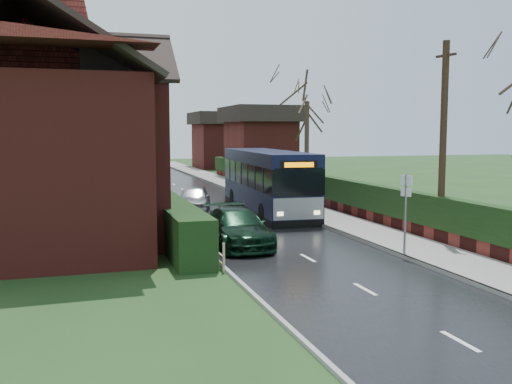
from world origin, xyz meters
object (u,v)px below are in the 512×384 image
object	(u,v)px
car_silver	(194,199)
telegraph_pole	(443,143)
car_green	(237,227)
bus	(267,182)
bus_stop_sign	(406,203)
brick_house	(38,128)

from	to	relation	value
car_silver	telegraph_pole	world-z (taller)	telegraph_pole
car_green	telegraph_pole	world-z (taller)	telegraph_pole
bus	bus_stop_sign	size ratio (longest dim) A/B	3.82
car_silver	car_green	bearing A→B (deg)	-77.63
car_green	telegraph_pole	bearing A→B (deg)	-12.38
bus	car_silver	world-z (taller)	bus
car_silver	car_green	world-z (taller)	car_silver
bus	brick_house	bearing A→B (deg)	-155.98
car_green	telegraph_pole	size ratio (longest dim) A/B	0.63
bus_stop_sign	car_green	bearing A→B (deg)	120.90
bus	car_green	world-z (taller)	bus
car_silver	car_green	xyz separation A→B (m)	(-0.18, -9.21, -0.01)
bus	car_silver	xyz separation A→B (m)	(-3.70, 1.07, -0.90)
bus_stop_sign	telegraph_pole	xyz separation A→B (m)	(2.60, 1.72, 1.97)
car_green	brick_house	bearing A→B (deg)	152.05
bus	car_green	xyz separation A→B (m)	(-3.88, -8.15, -0.91)
brick_house	telegraph_pole	xyz separation A→B (m)	(14.53, -5.83, -0.55)
car_silver	car_green	distance (m)	9.22
brick_house	telegraph_pole	world-z (taller)	brick_house
brick_house	car_silver	bearing A→B (deg)	35.87
car_silver	telegraph_pole	xyz separation A→B (m)	(7.30, -11.06, 3.12)
telegraph_pole	bus	bearing A→B (deg)	100.77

